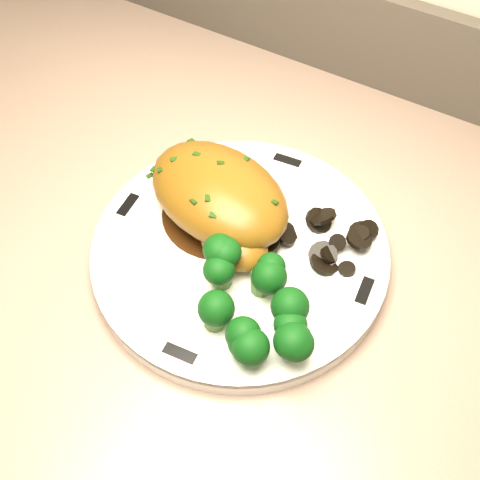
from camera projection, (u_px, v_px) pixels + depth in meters
The scene contains 9 objects.
plate at pixel (240, 252), 0.60m from camera, with size 0.29×0.29×0.02m, color white.
rim_accent_0 at pixel (365, 291), 0.56m from camera, with size 0.03×0.01×0.00m, color black.
rim_accent_1 at pixel (287, 160), 0.66m from camera, with size 0.03×0.01×0.00m, color black.
rim_accent_2 at pixel (128, 205), 0.62m from camera, with size 0.03×0.01×0.00m, color black.
rim_accent_3 at pixel (180, 353), 0.52m from camera, with size 0.03×0.01×0.00m, color black.
gravy_pool at pixel (220, 213), 0.62m from camera, with size 0.12×0.12×0.00m, color #351B09.
chicken_breast at pixel (221, 199), 0.59m from camera, with size 0.18×0.14×0.06m.
mushroom_pile at pixel (308, 237), 0.59m from camera, with size 0.11×0.08×0.03m.
broccoli_florets at pixel (254, 305), 0.52m from camera, with size 0.12×0.09×0.04m.
Camera 1 is at (-0.21, 1.36, 1.42)m, focal length 45.00 mm.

